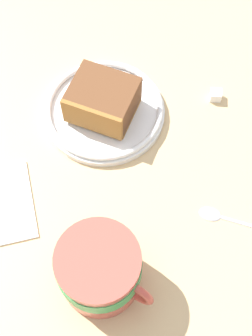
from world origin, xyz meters
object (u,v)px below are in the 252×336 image
(small_plate, at_px, (104,110))
(cake_slice, at_px, (103,101))
(tea_mug, at_px, (100,269))
(teaspoon, at_px, (224,217))
(sugar_cube, at_px, (216,95))

(small_plate, xyz_separation_m, cake_slice, (0.00, -0.00, 0.03))
(small_plate, height_order, cake_slice, cake_slice)
(tea_mug, height_order, teaspoon, tea_mug)
(teaspoon, bearing_deg, tea_mug, -50.40)
(teaspoon, xyz_separation_m, sugar_cube, (-0.19, -0.04, 0.00))
(tea_mug, bearing_deg, cake_slice, -166.91)
(cake_slice, distance_m, tea_mug, 0.25)
(cake_slice, relative_size, sugar_cube, 6.23)
(tea_mug, xyz_separation_m, sugar_cube, (-0.31, 0.10, -0.04))
(cake_slice, height_order, tea_mug, tea_mug)
(small_plate, distance_m, teaspoon, 0.23)
(small_plate, relative_size, sugar_cube, 11.04)
(tea_mug, height_order, sugar_cube, tea_mug)
(small_plate, height_order, teaspoon, small_plate)
(cake_slice, bearing_deg, tea_mug, 13.09)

